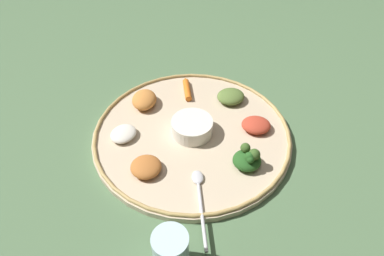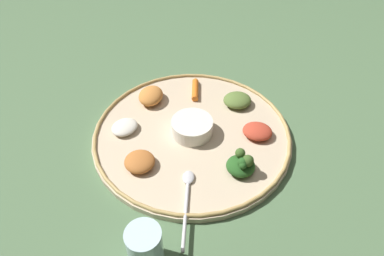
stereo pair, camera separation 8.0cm
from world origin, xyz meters
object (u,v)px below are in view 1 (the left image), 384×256
at_px(center_bowl, 192,127).
at_px(drinking_glass, 171,255).
at_px(greens_pile, 248,159).
at_px(carrot_near_spoon, 187,88).
at_px(spoon, 200,195).

xyz_separation_m(center_bowl, drinking_glass, (-0.08, 0.30, 0.01)).
relative_size(greens_pile, drinking_glass, 0.87).
bearing_deg(carrot_near_spoon, greens_pile, 139.07).
bearing_deg(greens_pile, drinking_glass, 76.60).
distance_m(spoon, drinking_glass, 0.14).
relative_size(center_bowl, drinking_glass, 1.02).
xyz_separation_m(spoon, carrot_near_spoon, (0.15, -0.29, 0.00)).
relative_size(center_bowl, spoon, 0.57).
relative_size(spoon, drinking_glass, 1.79).
height_order(spoon, carrot_near_spoon, carrot_near_spoon).
bearing_deg(carrot_near_spoon, center_bowl, 116.89).
distance_m(greens_pile, carrot_near_spoon, 0.28).
height_order(greens_pile, carrot_near_spoon, greens_pile).
height_order(center_bowl, drinking_glass, drinking_glass).
bearing_deg(center_bowl, drinking_glass, 105.66).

